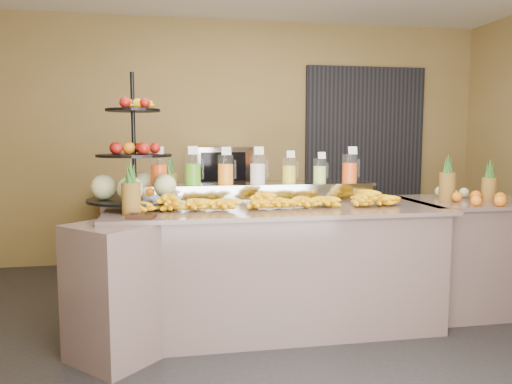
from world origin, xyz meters
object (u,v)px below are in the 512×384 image
object	(u,v)px
pitcher_tray	(258,193)
oven_warmer	(221,165)
fruit_stand	(142,174)
condiment_caddy	(141,216)
banana_heap	(265,199)
right_fruit_pile	(473,193)

from	to	relation	value
pitcher_tray	oven_warmer	bearing A→B (deg)	93.89
pitcher_tray	fruit_stand	bearing A→B (deg)	-171.95
pitcher_tray	oven_warmer	size ratio (longest dim) A/B	2.99
oven_warmer	pitcher_tray	bearing A→B (deg)	-92.66
pitcher_tray	oven_warmer	world-z (taller)	oven_warmer
fruit_stand	condiment_caddy	world-z (taller)	fruit_stand
condiment_caddy	oven_warmer	xyz separation A→B (m)	(0.78, 2.33, 0.19)
fruit_stand	condiment_caddy	size ratio (longest dim) A/B	5.60
banana_heap	right_fruit_pile	xyz separation A→B (m)	(1.71, 0.02, 0.01)
condiment_caddy	right_fruit_pile	bearing A→B (deg)	7.43
banana_heap	condiment_caddy	world-z (taller)	banana_heap
pitcher_tray	right_fruit_pile	world-z (taller)	right_fruit_pile
fruit_stand	right_fruit_pile	size ratio (longest dim) A/B	2.27
pitcher_tray	oven_warmer	xyz separation A→B (m)	(-0.11, 1.67, 0.13)
right_fruit_pile	condiment_caddy	bearing A→B (deg)	-172.57
condiment_caddy	oven_warmer	world-z (taller)	oven_warmer
right_fruit_pile	oven_warmer	xyz separation A→B (m)	(-1.82, 1.99, 0.13)
pitcher_tray	right_fruit_pile	distance (m)	1.73
pitcher_tray	condiment_caddy	distance (m)	1.11
pitcher_tray	fruit_stand	size ratio (longest dim) A/B	1.86
condiment_caddy	oven_warmer	bearing A→B (deg)	71.58
banana_heap	right_fruit_pile	distance (m)	1.71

